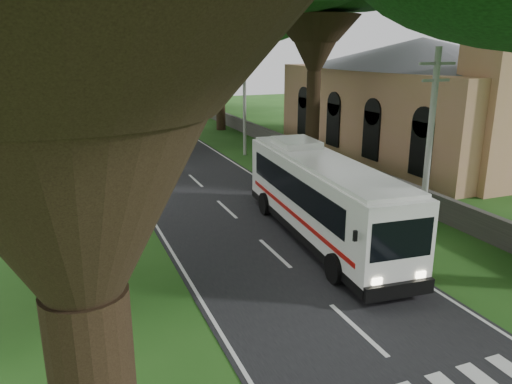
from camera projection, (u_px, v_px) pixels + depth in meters
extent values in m
plane|color=#1F4B15|center=(400.00, 369.00, 12.89)|extent=(140.00, 140.00, 0.00)
cube|color=black|center=(177.00, 164.00, 35.14)|extent=(8.00, 120.00, 0.04)
cube|color=#383533|center=(298.00, 149.00, 37.30)|extent=(0.35, 50.00, 1.20)
cube|color=tan|center=(416.00, 111.00, 37.99)|extent=(12.00, 22.00, 6.40)
pyramid|color=#595960|center=(423.00, 37.00, 36.46)|extent=(14.00, 24.00, 2.20)
cube|color=tan|center=(494.00, 102.00, 27.51)|extent=(3.00, 3.00, 10.00)
cylinder|color=gray|center=(428.00, 155.00, 19.06)|extent=(0.24, 0.24, 8.00)
cube|color=gray|center=(437.00, 63.00, 18.10)|extent=(1.60, 0.10, 0.10)
cube|color=gray|center=(436.00, 80.00, 18.27)|extent=(1.20, 0.10, 0.10)
cylinder|color=gray|center=(245.00, 102.00, 36.86)|extent=(0.24, 0.24, 8.00)
cube|color=gray|center=(244.00, 54.00, 35.90)|extent=(1.60, 0.10, 0.10)
cube|color=gray|center=(244.00, 63.00, 36.07)|extent=(1.20, 0.10, 0.10)
cylinder|color=gray|center=(180.00, 83.00, 54.67)|extent=(0.24, 0.24, 8.00)
cube|color=gray|center=(179.00, 51.00, 53.70)|extent=(1.60, 0.10, 0.10)
cube|color=gray|center=(179.00, 57.00, 53.87)|extent=(1.20, 0.10, 0.10)
cone|color=black|center=(63.00, 102.00, 4.51)|extent=(3.20, 3.20, 3.80)
cylinder|color=black|center=(51.00, 172.00, 19.81)|extent=(0.90, 0.90, 6.37)
cone|color=black|center=(35.00, 39.00, 18.37)|extent=(3.20, 3.20, 3.80)
cylinder|color=black|center=(57.00, 115.00, 36.01)|extent=(0.90, 0.90, 6.37)
cone|color=black|center=(49.00, 42.00, 34.57)|extent=(3.20, 3.20, 3.80)
cylinder|color=black|center=(44.00, 95.00, 51.72)|extent=(0.90, 0.90, 6.07)
cone|color=black|center=(38.00, 46.00, 50.32)|extent=(3.20, 3.20, 3.80)
cylinder|color=black|center=(312.00, 122.00, 32.64)|extent=(0.90, 0.90, 6.44)
cone|color=black|center=(315.00, 40.00, 31.18)|extent=(3.20, 3.20, 3.80)
cylinder|color=black|center=(221.00, 102.00, 48.62)|extent=(0.90, 0.90, 5.47)
cone|color=black|center=(220.00, 52.00, 47.30)|extent=(3.20, 3.20, 3.80)
ellipsoid|color=black|center=(219.00, 10.00, 46.23)|extent=(15.90, 15.90, 6.68)
cylinder|color=black|center=(185.00, 85.00, 64.91)|extent=(0.90, 0.90, 6.09)
cone|color=black|center=(184.00, 45.00, 63.51)|extent=(3.20, 3.20, 3.80)
ellipsoid|color=black|center=(182.00, 8.00, 62.22)|extent=(16.37, 16.37, 6.88)
cube|color=white|center=(322.00, 196.00, 21.02)|extent=(3.43, 12.09, 2.93)
cube|color=black|center=(319.00, 185.00, 21.17)|extent=(3.31, 9.91, 1.09)
cube|color=black|center=(320.00, 228.00, 21.42)|extent=(3.47, 12.13, 0.35)
cube|color=#B1100B|center=(321.00, 211.00, 21.21)|extent=(3.38, 10.90, 0.18)
cube|color=white|center=(323.00, 161.00, 20.59)|extent=(3.18, 11.48, 0.18)
cylinder|color=black|center=(335.00, 268.00, 17.41)|extent=(0.43, 1.12, 1.09)
cylinder|color=black|center=(397.00, 260.00, 18.12)|extent=(0.43, 1.12, 1.09)
cylinder|color=black|center=(265.00, 204.00, 24.51)|extent=(0.43, 1.12, 1.09)
cylinder|color=black|center=(312.00, 199.00, 25.22)|extent=(0.43, 1.12, 1.09)
imported|color=#A4A4A9|center=(124.00, 123.00, 48.96)|extent=(2.94, 4.45, 1.41)
imported|color=#22224F|center=(101.00, 111.00, 57.77)|extent=(2.48, 4.43, 1.38)
imported|color=maroon|center=(129.00, 98.00, 71.94)|extent=(2.39, 4.70, 1.31)
imported|color=black|center=(138.00, 210.00, 22.91)|extent=(0.49, 0.63, 1.53)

